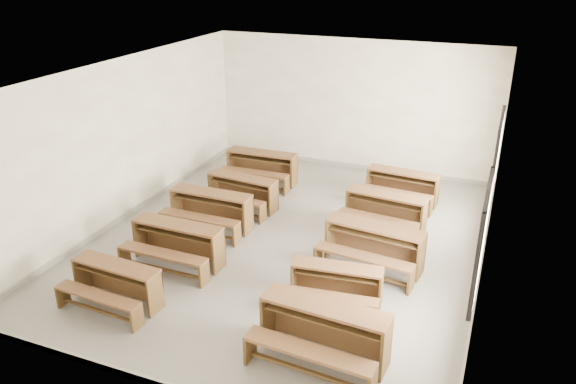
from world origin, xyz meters
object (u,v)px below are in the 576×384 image
at_px(desk_set_3, 242,190).
at_px(desk_set_7, 373,244).
at_px(desk_set_6, 336,282).
at_px(desk_set_9, 402,185).
at_px(desk_set_2, 210,207).
at_px(desk_set_5, 323,328).
at_px(desk_set_1, 177,241).
at_px(desk_set_0, 115,281).
at_px(desk_set_8, 385,209).
at_px(desk_set_4, 261,165).

xyz_separation_m(desk_set_3, desk_set_7, (3.19, -1.36, 0.04)).
distance_m(desk_set_6, desk_set_9, 4.21).
bearing_deg(desk_set_2, desk_set_5, -40.73).
relative_size(desk_set_1, desk_set_5, 0.92).
bearing_deg(desk_set_5, desk_set_0, -176.43).
distance_m(desk_set_1, desk_set_3, 2.51).
distance_m(desk_set_0, desk_set_2, 2.84).
bearing_deg(desk_set_2, desk_set_1, -84.40).
xyz_separation_m(desk_set_0, desk_set_7, (3.42, 2.56, 0.06)).
bearing_deg(desk_set_3, desk_set_0, -87.92).
xyz_separation_m(desk_set_6, desk_set_7, (0.26, 1.29, 0.08)).
relative_size(desk_set_5, desk_set_8, 1.09).
bearing_deg(desk_set_8, desk_set_7, -78.40).
distance_m(desk_set_3, desk_set_6, 3.95).
xyz_separation_m(desk_set_3, desk_set_4, (-0.20, 1.45, 0.03)).
bearing_deg(desk_set_8, desk_set_6, -86.14).
bearing_deg(desk_set_0, desk_set_4, 92.95).
height_order(desk_set_2, desk_set_9, desk_set_2).
xyz_separation_m(desk_set_6, desk_set_8, (0.11, 2.83, 0.04)).
bearing_deg(desk_set_3, desk_set_6, -36.60).
height_order(desk_set_1, desk_set_3, desk_set_1).
height_order(desk_set_0, desk_set_2, desk_set_2).
relative_size(desk_set_1, desk_set_3, 1.03).
xyz_separation_m(desk_set_5, desk_set_6, (-0.22, 1.28, -0.09)).
distance_m(desk_set_5, desk_set_8, 4.12).
bearing_deg(desk_set_1, desk_set_9, 53.45).
bearing_deg(desk_set_1, desk_set_8, 42.23).
bearing_deg(desk_set_1, desk_set_7, 20.56).
bearing_deg(desk_set_3, desk_set_1, -84.87).
bearing_deg(desk_set_3, desk_set_2, -92.55).
bearing_deg(desk_set_3, desk_set_8, 8.94).
relative_size(desk_set_6, desk_set_9, 0.92).
bearing_deg(desk_set_5, desk_set_2, 142.97).
bearing_deg(desk_set_4, desk_set_3, -83.46).
relative_size(desk_set_0, desk_set_2, 0.92).
relative_size(desk_set_3, desk_set_8, 0.97).
height_order(desk_set_6, desk_set_7, desk_set_7).
distance_m(desk_set_2, desk_set_4, 2.52).
xyz_separation_m(desk_set_3, desk_set_5, (3.15, -3.93, 0.06)).
bearing_deg(desk_set_5, desk_set_7, 92.87).
bearing_deg(desk_set_1, desk_set_6, -1.85).
distance_m(desk_set_3, desk_set_5, 5.04).
relative_size(desk_set_1, desk_set_2, 1.00).
height_order(desk_set_2, desk_set_8, desk_set_2).
bearing_deg(desk_set_7, desk_set_4, 146.88).
relative_size(desk_set_8, desk_set_9, 1.03).
bearing_deg(desk_set_8, desk_set_2, -152.36).
bearing_deg(desk_set_2, desk_set_0, -91.48).
relative_size(desk_set_7, desk_set_9, 1.12).
bearing_deg(desk_set_8, desk_set_9, 93.67).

